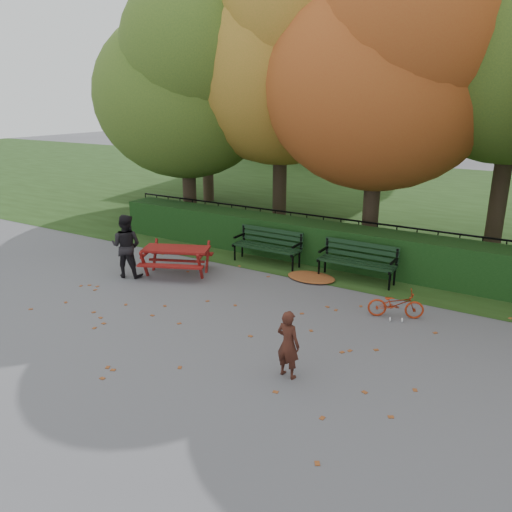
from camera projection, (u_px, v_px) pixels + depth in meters
The scene contains 17 objects.
ground at pixel (229, 328), 9.23m from camera, with size 90.00×90.00×0.00m, color slate.
grass_strip at pixel (420, 201), 20.61m from camera, with size 90.00×90.00×0.00m, color #1D3510.
building_left at pixel (338, 42), 32.56m from camera, with size 10.00×7.00×15.00m, color #B8A592.
hedge at pixel (328, 244), 12.73m from camera, with size 13.00×0.90×1.00m, color black.
iron_fence at pixel (340, 236), 13.37m from camera, with size 14.00×0.04×1.02m.
tree_a at pixel (189, 82), 14.96m from camera, with size 5.88×5.60×7.48m.
tree_b at pixel (288, 49), 14.28m from camera, with size 6.72×6.40×8.79m.
tree_c at pixel (391, 65), 12.19m from camera, with size 6.30×6.00×8.00m.
tree_f at pixel (208, 52), 18.54m from camera, with size 6.93×6.60×9.19m.
bench_left at pixel (268, 244), 12.72m from camera, with size 1.80×0.57×0.88m.
bench_right at pixel (358, 259), 11.53m from camera, with size 1.80×0.57×0.88m.
picnic_table at pixel (176, 254), 11.90m from camera, with size 1.91×1.76×0.75m.
leaf_pile at pixel (311, 277), 11.74m from camera, with size 1.17×0.81×0.08m, color maroon.
leaf_scatter at pixel (238, 322), 9.47m from camera, with size 9.00×5.70×0.01m, color maroon, non-canonical shape.
child at pixel (288, 344), 7.50m from camera, with size 0.40×0.26×1.08m, color #3E1C13.
adult at pixel (126, 246), 11.70m from camera, with size 0.73×0.57×1.51m, color black.
bicycle at pixel (396, 304), 9.62m from camera, with size 0.37×1.06×0.56m, color #A52B0F.
Camera 1 is at (4.79, -6.90, 4.09)m, focal length 35.00 mm.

